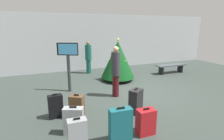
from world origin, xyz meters
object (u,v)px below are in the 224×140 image
at_px(suitcase_0, 77,107).
at_px(suitcase_4, 56,106).
at_px(suitcase_3, 74,121).
at_px(suitcase_6, 136,101).
at_px(holiday_tree, 118,59).
at_px(suitcase_2, 121,126).
at_px(suitcase_1, 146,122).
at_px(traveller_1, 88,57).
at_px(suitcase_5, 78,135).
at_px(waiting_bench, 171,67).
at_px(traveller_0, 116,70).
at_px(flight_info_kiosk, 68,59).

height_order(suitcase_0, suitcase_4, suitcase_0).
bearing_deg(suitcase_3, suitcase_6, 12.29).
bearing_deg(holiday_tree, suitcase_2, -113.31).
distance_m(suitcase_0, suitcase_1, 1.90).
bearing_deg(traveller_1, suitcase_5, -106.87).
xyz_separation_m(suitcase_2, suitcase_5, (-0.91, 0.10, -0.05)).
xyz_separation_m(traveller_1, suitcase_3, (-1.80, -5.44, -0.59)).
xyz_separation_m(waiting_bench, suitcase_0, (-5.80, -3.03, -0.03)).
bearing_deg(suitcase_3, waiting_bench, 31.79).
bearing_deg(suitcase_3, holiday_tree, 52.85).
height_order(traveller_1, suitcase_1, traveller_1).
bearing_deg(holiday_tree, suitcase_3, -127.15).
relative_size(suitcase_1, suitcase_2, 0.79).
height_order(suitcase_1, suitcase_2, suitcase_2).
relative_size(suitcase_1, suitcase_6, 0.88).
bearing_deg(suitcase_5, traveller_1, 73.13).
xyz_separation_m(holiday_tree, traveller_0, (-0.89, -1.82, -0.04)).
relative_size(flight_info_kiosk, suitcase_5, 2.61).
bearing_deg(flight_info_kiosk, suitcase_6, -59.14).
bearing_deg(waiting_bench, suitcase_0, -152.39).
distance_m(suitcase_1, suitcase_5, 1.60).
height_order(traveller_1, suitcase_3, traveller_1).
bearing_deg(suitcase_5, suitcase_2, -6.10).
xyz_separation_m(traveller_0, suitcase_5, (-1.88, -2.41, -0.63)).
bearing_deg(traveller_1, suitcase_2, -98.55).
xyz_separation_m(waiting_bench, traveller_1, (-4.21, 1.71, 0.55)).
distance_m(waiting_bench, suitcase_4, 6.91).
bearing_deg(holiday_tree, flight_info_kiosk, -164.51).
xyz_separation_m(suitcase_5, suitcase_6, (1.93, 1.02, 0.01)).
bearing_deg(suitcase_1, waiting_bench, 44.45).
relative_size(suitcase_1, suitcase_4, 0.94).
bearing_deg(suitcase_0, suitcase_3, -107.30).
xyz_separation_m(suitcase_4, suitcase_6, (2.22, -0.57, 0.02)).
bearing_deg(suitcase_0, flight_info_kiosk, 86.05).
bearing_deg(flight_info_kiosk, holiday_tree, 15.49).
bearing_deg(traveller_0, suitcase_1, -96.69).
height_order(waiting_bench, suitcase_3, suitcase_3).
relative_size(traveller_0, suitcase_0, 2.56).
bearing_deg(suitcase_1, suitcase_6, 72.36).
bearing_deg(flight_info_kiosk, waiting_bench, 7.68).
distance_m(traveller_1, suitcase_0, 5.04).
bearing_deg(waiting_bench, holiday_tree, -178.18).
distance_m(flight_info_kiosk, traveller_0, 1.91).
xyz_separation_m(waiting_bench, suitcase_2, (-5.13, -4.44, 0.03)).
relative_size(waiting_bench, suitcase_6, 2.34).
height_order(waiting_bench, traveller_1, traveller_1).
bearing_deg(suitcase_1, suitcase_0, 135.33).
distance_m(holiday_tree, suitcase_4, 4.10).
bearing_deg(suitcase_6, suitcase_2, -132.25).
xyz_separation_m(waiting_bench, traveller_0, (-4.16, -1.92, 0.60)).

